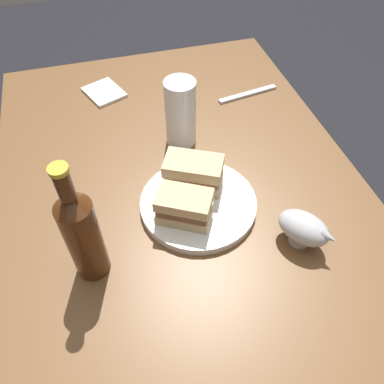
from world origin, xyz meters
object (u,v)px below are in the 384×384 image
Objects in this scene: sandwich_half_left at (193,173)px; napkin at (104,92)px; cider_bottle at (82,234)px; fork at (248,94)px; gravy_boat at (304,228)px; pint_glass at (181,117)px; plate at (198,204)px; sandwich_half_right at (184,207)px.

napkin is (0.42, 0.15, -0.05)m from sandwich_half_left.
cider_bottle is 1.49× the size of fork.
gravy_boat reaches higher than fork.
pint_glass reaches higher than fork.
pint_glass is at bearing -4.88° from plate.
plate is at bearing -50.13° from sandwich_half_right.
sandwich_half_right reaches higher than plate.
sandwich_half_right is 1.03× the size of gravy_boat.
plate is at bearing -134.15° from fork.
sandwich_half_left is at bearing 174.79° from pint_glass.
sandwich_half_right is at bearing 153.03° from sandwich_half_left.
cider_bottle is at bearing 170.93° from napkin.
cider_bottle is at bearing 140.58° from pint_glass.
sandwich_half_left reaches higher than plate.
sandwich_half_left is at bearing -3.82° from plate.
plate is 0.92× the size of cider_bottle.
sandwich_half_left is 0.25m from gravy_boat.
plate reaches higher than fork.
pint_glass is at bearing -158.28° from fork.
napkin is (0.50, 0.10, -0.05)m from sandwich_half_right.
pint_glass is 0.63× the size of cider_bottle.
sandwich_half_right reaches higher than gravy_boat.
plate is 0.43m from fork.
pint_glass is (0.22, -0.02, 0.06)m from plate.
pint_glass reaches higher than gravy_boat.
gravy_boat is at bearing -107.85° from fork.
napkin is (0.56, -0.09, -0.11)m from cider_bottle.
pint_glass is 0.39m from cider_bottle.
fork is (-0.12, -0.39, -0.00)m from napkin.
cider_bottle is at bearing 110.99° from plate.
sandwich_half_right is at bearing 129.87° from plate.
pint_glass is 0.39m from gravy_boat.
gravy_boat is at bearing -117.08° from sandwich_half_right.
sandwich_half_left is 0.83× the size of pint_glass.
gravy_boat is at bearing -97.24° from cider_bottle.
plate is at bearing -69.01° from cider_bottle.
plate is at bearing -163.09° from napkin.
sandwich_half_left reaches higher than fork.
sandwich_half_right is at bearing -168.34° from napkin.
sandwich_half_left is 0.44m from napkin.
cider_bottle is at bearing 82.76° from gravy_boat.
sandwich_half_right is 0.75× the size of pint_glass.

